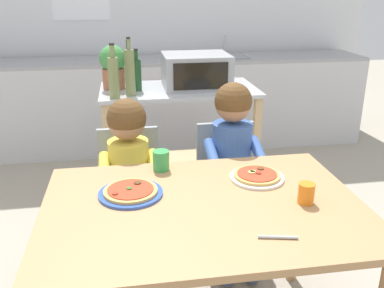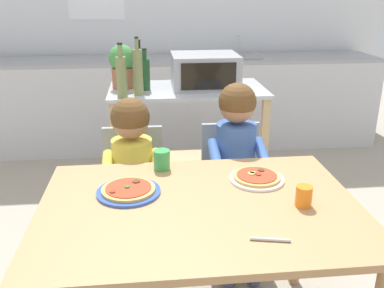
% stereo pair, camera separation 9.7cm
% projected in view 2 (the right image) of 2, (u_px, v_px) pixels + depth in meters
% --- Properties ---
extents(ground_plane, '(12.19, 12.19, 0.00)m').
position_uv_depth(ground_plane, '(179.00, 214.00, 3.12)').
color(ground_plane, '#A89E8C').
extents(back_wall_tiled, '(4.73, 0.14, 2.70)m').
position_uv_depth(back_wall_tiled, '(163.00, 9.00, 4.40)').
color(back_wall_tiled, silver).
rests_on(back_wall_tiled, ground).
extents(kitchen_counter, '(4.26, 0.60, 1.10)m').
position_uv_depth(kitchen_counter, '(167.00, 103.00, 4.34)').
color(kitchen_counter, silver).
rests_on(kitchen_counter, ground).
extents(kitchen_island_cart, '(1.10, 0.58, 0.90)m').
position_uv_depth(kitchen_island_cart, '(187.00, 128.00, 3.11)').
color(kitchen_island_cart, '#B7BABF').
rests_on(kitchen_island_cart, ground).
extents(toaster_oven, '(0.46, 0.40, 0.23)m').
position_uv_depth(toaster_oven, '(205.00, 71.00, 2.99)').
color(toaster_oven, '#999BA0').
rests_on(toaster_oven, kitchen_island_cart).
extents(bottle_slim_sauce, '(0.07, 0.07, 0.29)m').
position_uv_depth(bottle_slim_sauce, '(145.00, 73.00, 2.91)').
color(bottle_slim_sauce, '#1E4723').
rests_on(bottle_slim_sauce, kitchen_island_cart).
extents(bottle_tall_green_wine, '(0.07, 0.07, 0.35)m').
position_uv_depth(bottle_tall_green_wine, '(121.00, 76.00, 2.71)').
color(bottle_tall_green_wine, olive).
rests_on(bottle_tall_green_wine, kitchen_island_cart).
extents(bottle_squat_spirits, '(0.07, 0.07, 0.31)m').
position_uv_depth(bottle_squat_spirits, '(139.00, 65.00, 3.14)').
color(bottle_squat_spirits, black).
rests_on(bottle_squat_spirits, kitchen_island_cart).
extents(bottle_brown_beer, '(0.07, 0.07, 0.38)m').
position_uv_depth(bottle_brown_beer, '(138.00, 71.00, 2.76)').
color(bottle_brown_beer, olive).
rests_on(bottle_brown_beer, kitchen_island_cart).
extents(potted_herb_plant, '(0.18, 0.18, 0.30)m').
position_uv_depth(potted_herb_plant, '(122.00, 65.00, 2.96)').
color(potted_herb_plant, '#9E5B3D').
rests_on(potted_herb_plant, kitchen_island_cart).
extents(dining_table, '(1.30, 0.92, 0.75)m').
position_uv_depth(dining_table, '(200.00, 225.00, 1.76)').
color(dining_table, '#AD7F51').
rests_on(dining_table, ground).
extents(dining_chair_left, '(0.36, 0.36, 0.81)m').
position_uv_depth(dining_chair_left, '(134.00, 188.00, 2.45)').
color(dining_chair_left, gray).
rests_on(dining_chair_left, ground).
extents(dining_chair_right, '(0.36, 0.36, 0.81)m').
position_uv_depth(dining_chair_right, '(232.00, 183.00, 2.52)').
color(dining_chair_right, gray).
rests_on(dining_chair_right, ground).
extents(child_in_yellow_shirt, '(0.32, 0.42, 1.01)m').
position_uv_depth(child_in_yellow_shirt, '(132.00, 165.00, 2.28)').
color(child_in_yellow_shirt, '#424C6B').
rests_on(child_in_yellow_shirt, ground).
extents(child_in_blue_striped_shirt, '(0.32, 0.42, 1.07)m').
position_uv_depth(child_in_blue_striped_shirt, '(237.00, 155.00, 2.34)').
color(child_in_blue_striped_shirt, '#424C6B').
rests_on(child_in_blue_striped_shirt, ground).
extents(pizza_plate_blue_rimmed, '(0.27, 0.27, 0.03)m').
position_uv_depth(pizza_plate_blue_rimmed, '(129.00, 190.00, 1.81)').
color(pizza_plate_blue_rimmed, '#3356B7').
rests_on(pizza_plate_blue_rimmed, dining_table).
extents(pizza_plate_white, '(0.25, 0.25, 0.03)m').
position_uv_depth(pizza_plate_white, '(257.00, 178.00, 1.93)').
color(pizza_plate_white, white).
rests_on(pizza_plate_white, dining_table).
extents(drinking_cup_green, '(0.08, 0.08, 0.10)m').
position_uv_depth(drinking_cup_green, '(162.00, 160.00, 2.04)').
color(drinking_cup_green, green).
rests_on(drinking_cup_green, dining_table).
extents(drinking_cup_orange, '(0.07, 0.07, 0.09)m').
position_uv_depth(drinking_cup_orange, '(304.00, 196.00, 1.70)').
color(drinking_cup_orange, orange).
rests_on(drinking_cup_orange, dining_table).
extents(serving_spoon, '(0.14, 0.04, 0.01)m').
position_uv_depth(serving_spoon, '(270.00, 240.00, 1.47)').
color(serving_spoon, '#B7BABF').
rests_on(serving_spoon, dining_table).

